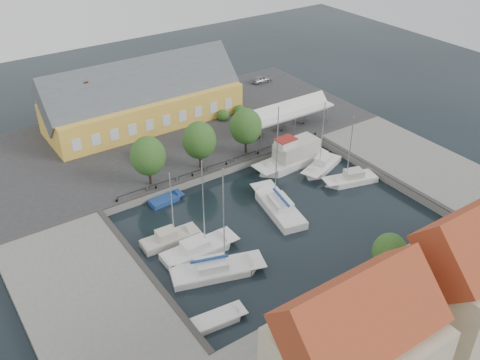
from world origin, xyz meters
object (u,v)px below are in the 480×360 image
at_px(west_boat_b, 169,240).
at_px(launch_nw, 166,201).
at_px(launch_sw, 218,320).
at_px(car_red, 143,154).
at_px(car_silver, 262,79).
at_px(east_boat_a, 322,167).
at_px(trawler, 293,157).
at_px(west_boat_d, 215,271).
at_px(warehouse, 139,101).
at_px(west_boat_c, 198,251).
at_px(tent_canopy, 288,112).
at_px(center_sailboat, 278,208).
at_px(east_boat_b, 351,180).

xyz_separation_m(west_boat_b, launch_nw, (3.29, 7.08, -0.17)).
bearing_deg(launch_sw, car_red, 77.09).
bearing_deg(car_silver, east_boat_a, 158.89).
height_order(trawler, west_boat_d, west_boat_d).
bearing_deg(car_red, east_boat_a, -38.08).
relative_size(trawler, launch_sw, 2.13).
xyz_separation_m(warehouse, launch_nw, (-6.01, -19.40, -4.34)).
distance_m(warehouse, east_boat_a, 28.30).
bearing_deg(west_boat_b, west_boat_c, -62.67).
distance_m(car_red, east_boat_a, 23.36).
relative_size(tent_canopy, trawler, 1.27).
distance_m(warehouse, car_silver, 24.49).
distance_m(trawler, west_boat_c, 21.50).
distance_m(car_red, west_boat_c, 19.88).
distance_m(warehouse, tent_canopy, 21.63).
bearing_deg(west_boat_c, trawler, 24.10).
bearing_deg(trawler, car_red, 146.60).
bearing_deg(west_boat_d, car_red, 81.56).
height_order(center_sailboat, west_boat_c, center_sailboat).
height_order(west_boat_b, launch_sw, west_boat_b).
bearing_deg(east_boat_a, launch_sw, -149.72).
xyz_separation_m(center_sailboat, east_boat_b, (11.29, -0.25, -0.10)).
distance_m(tent_canopy, launch_nw, 23.56).
distance_m(warehouse, east_boat_b, 32.63).
bearing_deg(car_silver, trawler, 151.76).
bearing_deg(east_boat_b, east_boat_a, 99.94).
relative_size(west_boat_c, west_boat_d, 0.91).
bearing_deg(east_boat_a, car_silver, 69.86).
xyz_separation_m(center_sailboat, west_boat_b, (-13.19, 1.86, -0.10)).
bearing_deg(car_silver, center_sailboat, 145.86).
relative_size(car_red, trawler, 0.37).
bearing_deg(east_boat_a, car_red, 143.55).
xyz_separation_m(tent_canopy, car_red, (-20.98, 3.70, -2.02)).
height_order(west_boat_c, launch_nw, west_boat_c).
distance_m(warehouse, west_boat_c, 30.97).
distance_m(car_silver, east_boat_a, 28.49).
bearing_deg(west_boat_c, car_silver, 45.55).
bearing_deg(center_sailboat, car_red, 114.45).
distance_m(west_boat_c, launch_nw, 10.45).
relative_size(tent_canopy, car_silver, 3.94).
distance_m(center_sailboat, east_boat_a, 11.35).
height_order(east_boat_a, launch_sw, east_boat_a).
xyz_separation_m(warehouse, east_boat_a, (14.38, -24.02, -4.17)).
relative_size(car_silver, launch_nw, 0.81).
bearing_deg(east_boat_b, car_silver, 73.95).
bearing_deg(car_red, trawler, -35.03).
bearing_deg(car_red, center_sailboat, -67.17).
bearing_deg(west_boat_d, launch_sw, -119.97).
bearing_deg(car_silver, launch_sw, 138.79).
height_order(warehouse, west_boat_b, warehouse).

